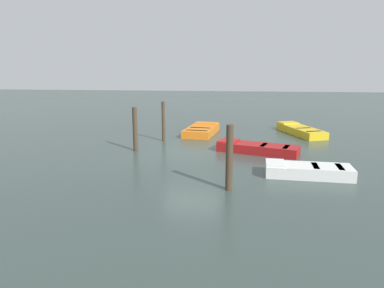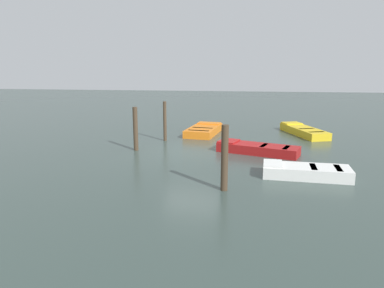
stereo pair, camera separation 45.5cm
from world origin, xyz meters
name	(u,v)px [view 2 (the right image)]	position (x,y,z in m)	size (l,w,h in m)	color
ground_plane	(192,152)	(0.00, 0.00, 0.00)	(80.00, 80.00, 0.00)	#33423D
rowboat_white	(306,171)	(4.42, -3.18, 0.22)	(2.98, 1.30, 0.46)	silver
rowboat_red	(257,149)	(2.88, 0.10, 0.22)	(3.68, 2.15, 0.46)	maroon
rowboat_orange	(204,130)	(0.04, 4.33, 0.22)	(1.92, 3.40, 0.46)	orange
rowboat_yellow	(303,131)	(5.59, 4.94, 0.22)	(2.32, 3.93, 0.46)	gold
mooring_piling_far_right	(225,158)	(1.72, -4.89, 1.02)	(0.22, 0.22, 2.05)	#423323
mooring_piling_far_left	(135,129)	(-2.56, -0.11, 0.99)	(0.21, 0.21, 1.98)	#423323
mooring_piling_center	(165,121)	(-1.72, 2.17, 1.01)	(0.17, 0.17, 2.02)	#423323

